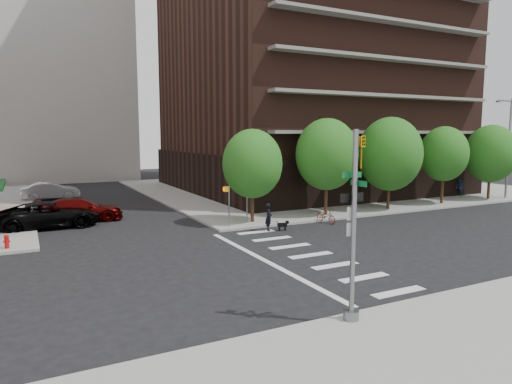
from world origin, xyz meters
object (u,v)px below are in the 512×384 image
(fire_hydrant, at_px, (7,241))
(dog_walker, at_px, (269,217))
(parked_car_maroon, at_px, (80,210))
(parked_car_black, at_px, (50,215))
(parked_car_silver, at_px, (51,191))
(traffic_signal, at_px, (354,241))
(pedestrian_far, at_px, (460,187))
(scooter, at_px, (326,216))

(fire_hydrant, height_order, dog_walker, dog_walker)
(fire_hydrant, bearing_deg, parked_car_maroon, 58.09)
(parked_car_black, distance_m, parked_car_silver, 13.90)
(fire_hydrant, relative_size, parked_car_silver, 0.15)
(parked_car_maroon, bearing_deg, parked_car_silver, 10.59)
(parked_car_black, height_order, dog_walker, dog_walker)
(traffic_signal, distance_m, pedestrian_far, 33.38)
(parked_car_maroon, bearing_deg, pedestrian_far, -91.43)
(parked_car_silver, xyz_separation_m, scooter, (16.01, -20.61, -0.34))
(parked_car_silver, height_order, pedestrian_far, pedestrian_far)
(dog_walker, bearing_deg, pedestrian_far, -53.95)
(dog_walker, bearing_deg, parked_car_black, 83.07)
(parked_car_maroon, distance_m, scooter, 16.91)
(parked_car_black, bearing_deg, parked_car_maroon, -55.24)
(parked_car_black, xyz_separation_m, dog_walker, (12.08, -7.23, 0.03))
(traffic_signal, distance_m, parked_car_black, 22.20)
(scooter, bearing_deg, dog_walker, 178.88)
(scooter, height_order, dog_walker, dog_walker)
(parked_car_maroon, xyz_separation_m, scooter, (14.78, -8.22, -0.34))
(pedestrian_far, bearing_deg, fire_hydrant, -72.05)
(fire_hydrant, xyz_separation_m, parked_car_black, (2.30, 5.43, 0.29))
(dog_walker, relative_size, pedestrian_far, 1.06)
(fire_hydrant, height_order, parked_car_silver, parked_car_silver)
(parked_car_maroon, relative_size, pedestrian_far, 3.44)
(parked_car_black, relative_size, parked_car_maroon, 1.08)
(fire_hydrant, distance_m, parked_car_silver, 19.56)
(parked_car_black, distance_m, dog_walker, 14.08)
(fire_hydrant, distance_m, scooter, 19.13)
(parked_car_black, height_order, pedestrian_far, pedestrian_far)
(dog_walker, bearing_deg, fire_hydrant, 106.85)
(scooter, bearing_deg, parked_car_maroon, 143.73)
(scooter, height_order, pedestrian_far, pedestrian_far)
(parked_car_maroon, distance_m, parked_car_silver, 12.45)
(traffic_signal, height_order, parked_car_maroon, traffic_signal)
(traffic_signal, height_order, dog_walker, traffic_signal)
(parked_car_silver, bearing_deg, fire_hydrant, 167.99)
(parked_car_silver, height_order, scooter, parked_car_silver)
(parked_car_maroon, distance_m, pedestrian_far, 33.66)
(parked_car_silver, bearing_deg, parked_car_black, 173.83)
(parked_car_silver, bearing_deg, traffic_signal, -171.59)
(parked_car_maroon, relative_size, parked_car_silver, 1.14)
(traffic_signal, bearing_deg, dog_walker, 72.14)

